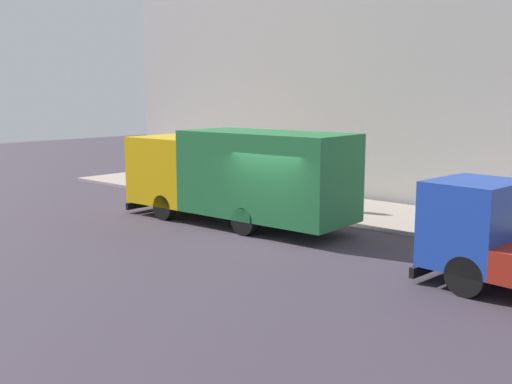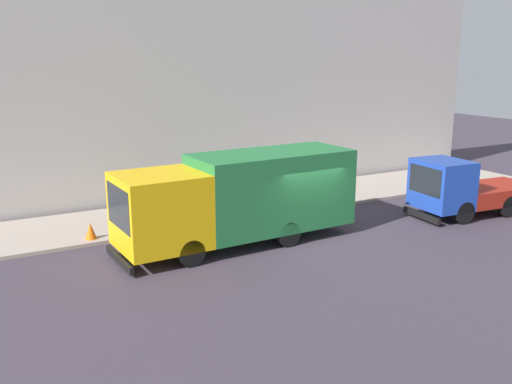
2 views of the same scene
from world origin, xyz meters
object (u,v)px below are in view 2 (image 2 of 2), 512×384
(small_flatbed_truck, at_px, (463,189))
(pedestrian_third, at_px, (161,199))
(pedestrian_standing, at_px, (224,190))
(large_utility_truck, at_px, (240,196))
(pedestrian_walking, at_px, (146,193))
(traffic_cone_orange, at_px, (91,231))

(small_flatbed_truck, relative_size, pedestrian_third, 3.31)
(small_flatbed_truck, distance_m, pedestrian_standing, 9.51)
(large_utility_truck, height_order, pedestrian_walking, large_utility_truck)
(large_utility_truck, height_order, pedestrian_third, large_utility_truck)
(pedestrian_walking, xyz_separation_m, traffic_cone_orange, (-1.86, 2.61, -0.61))
(pedestrian_walking, relative_size, pedestrian_standing, 0.98)
(pedestrian_standing, bearing_deg, pedestrian_walking, 133.83)
(pedestrian_standing, height_order, traffic_cone_orange, pedestrian_standing)
(pedestrian_third, bearing_deg, pedestrian_walking, -81.79)
(pedestrian_walking, bearing_deg, pedestrian_third, -26.60)
(large_utility_truck, bearing_deg, small_flatbed_truck, -99.52)
(pedestrian_walking, relative_size, pedestrian_third, 1.01)
(large_utility_truck, height_order, pedestrian_standing, large_utility_truck)
(large_utility_truck, height_order, traffic_cone_orange, large_utility_truck)
(small_flatbed_truck, xyz_separation_m, traffic_cone_orange, (3.79, 13.77, -0.66))
(small_flatbed_truck, distance_m, traffic_cone_orange, 14.30)
(traffic_cone_orange, bearing_deg, small_flatbed_truck, -105.41)
(small_flatbed_truck, distance_m, pedestrian_third, 11.87)
(pedestrian_walking, bearing_deg, small_flatbed_truck, 24.35)
(large_utility_truck, distance_m, pedestrian_walking, 4.85)
(small_flatbed_truck, relative_size, traffic_cone_orange, 9.83)
(large_utility_truck, distance_m, pedestrian_standing, 3.70)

